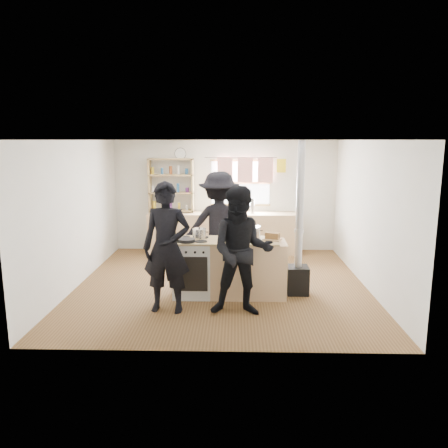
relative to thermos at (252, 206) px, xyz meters
The scene contains 14 objects.
ground 2.54m from the thermos, 105.42° to the right, with size 5.00×5.00×0.01m, color brown.
back_counter 0.86m from the thermos, behind, with size 3.40×0.55×0.90m, color tan.
shelving_unit 1.87m from the thermos, behind, with size 1.00×0.28×1.20m.
thermos is the anchor object (origin of this frame).
cooking_island 2.87m from the thermos, 99.58° to the right, with size 1.97×0.64×0.93m.
skillet_greens 3.15m from the thermos, 111.02° to the right, with size 0.30×0.30×0.05m.
roast_tray 2.73m from the thermos, 99.46° to the right, with size 0.34×0.31×0.08m.
stockpot_stove 2.84m from the thermos, 109.73° to the right, with size 0.22×0.22×0.18m.
stockpot_counter 2.69m from the thermos, 92.60° to the right, with size 0.31×0.31×0.23m.
bread_board 2.78m from the thermos, 85.51° to the right, with size 0.33×0.29×0.12m.
flue_heater 2.76m from the thermos, 76.09° to the right, with size 0.35×0.35×2.50m.
person_near_left 3.71m from the thermos, 111.67° to the right, with size 0.70×0.46×1.92m, color black.
person_near_right 3.56m from the thermos, 94.52° to the right, with size 0.91×0.71×1.87m, color black.
person_far 1.94m from the thermos, 110.08° to the right, with size 1.26×0.72×1.95m, color black.
Camera 1 is at (0.24, -7.35, 2.50)m, focal length 35.00 mm.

